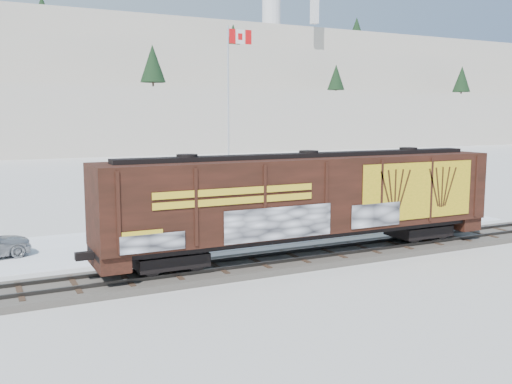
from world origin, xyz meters
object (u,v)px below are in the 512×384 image
hopper_railcar (308,197)px  car_white (181,224)px  flagpole (230,143)px  car_dark (333,211)px

hopper_railcar → car_white: hopper_railcar is taller
flagpole → car_dark: size_ratio=2.63×
flagpole → car_white: bearing=-131.3°
car_dark → hopper_railcar: bearing=131.2°
flagpole → car_white: 10.26m
hopper_railcar → car_white: size_ratio=4.64×
flagpole → car_dark: bearing=-60.1°
car_white → car_dark: (10.28, -0.14, 0.02)m
hopper_railcar → car_dark: 10.43m
hopper_railcar → car_dark: hopper_railcar is taller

